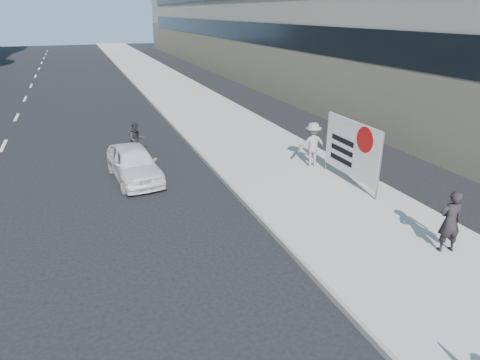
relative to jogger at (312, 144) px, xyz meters
name	(u,v)px	position (x,y,z in m)	size (l,w,h in m)	color
ground	(252,288)	(-5.05, -6.29, -1.00)	(160.00, 160.00, 0.00)	black
near_sidewalk	(193,103)	(-1.05, 13.71, -0.92)	(5.00, 120.00, 0.15)	gray
jogger	(312,144)	(0.00, 0.00, 0.00)	(1.09, 0.63, 1.69)	slate
pedestrian_woman	(450,221)	(-0.05, -6.72, -0.05)	(0.58, 0.38, 1.60)	black
protest_banner	(351,149)	(0.28, -2.07, 0.41)	(0.08, 3.06, 2.20)	#4C4C4C
white_sedan_near	(134,163)	(-6.52, 1.30, -0.37)	(1.48, 3.69, 1.26)	white
motorcycle	(137,141)	(-6.02, 4.09, -0.36)	(0.75, 2.05, 1.42)	black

